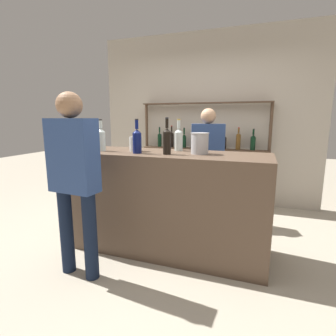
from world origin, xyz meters
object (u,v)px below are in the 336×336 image
object	(u,v)px
counter_bottle_1	(101,139)
customer_left	(74,172)
counter_bottle_3	(179,139)
counter_bottle_0	(137,140)
cork_jar	(136,144)
counter_bottle_2	(167,140)
ice_bucket	(200,143)
server_behind_counter	(207,157)

from	to	relation	value
counter_bottle_1	customer_left	world-z (taller)	customer_left
counter_bottle_1	counter_bottle_3	distance (m)	0.84
counter_bottle_0	cork_jar	world-z (taller)	counter_bottle_0
cork_jar	customer_left	xyz separation A→B (m)	(-0.24, -0.72, -0.19)
counter_bottle_2	ice_bucket	size ratio (longest dim) A/B	1.71
server_behind_counter	ice_bucket	bearing A→B (deg)	-9.00
counter_bottle_1	cork_jar	world-z (taller)	counter_bottle_1
counter_bottle_3	cork_jar	xyz separation A→B (m)	(-0.42, -0.21, -0.05)
cork_jar	counter_bottle_2	bearing A→B (deg)	-16.33
counter_bottle_0	customer_left	world-z (taller)	customer_left
counter_bottle_2	cork_jar	size ratio (longest dim) A/B	2.30
counter_bottle_3	ice_bucket	world-z (taller)	counter_bottle_3
counter_bottle_2	server_behind_counter	xyz separation A→B (m)	(0.19, 1.11, -0.31)
ice_bucket	counter_bottle_0	bearing A→B (deg)	-165.03
ice_bucket	customer_left	bearing A→B (deg)	-141.85
server_behind_counter	counter_bottle_1	bearing A→B (deg)	-56.51
counter_bottle_3	ice_bucket	size ratio (longest dim) A/B	1.63
counter_bottle_0	ice_bucket	size ratio (longest dim) A/B	1.64
server_behind_counter	customer_left	distance (m)	1.90
ice_bucket	cork_jar	distance (m)	0.70
counter_bottle_3	counter_bottle_0	bearing A→B (deg)	-133.12
counter_bottle_0	server_behind_counter	bearing A→B (deg)	66.31
counter_bottle_2	counter_bottle_1	bearing A→B (deg)	178.51
counter_bottle_0	ice_bucket	distance (m)	0.63
cork_jar	counter_bottle_1	bearing A→B (deg)	-165.00
counter_bottle_3	cork_jar	world-z (taller)	counter_bottle_3
counter_bottle_1	customer_left	distance (m)	0.68
counter_bottle_2	counter_bottle_3	world-z (taller)	counter_bottle_2
counter_bottle_3	server_behind_counter	size ratio (longest dim) A/B	0.22
counter_bottle_1	counter_bottle_2	bearing A→B (deg)	-1.49
server_behind_counter	customer_left	world-z (taller)	customer_left
counter_bottle_2	server_behind_counter	size ratio (longest dim) A/B	0.23
counter_bottle_3	ice_bucket	bearing A→B (deg)	-34.39
ice_bucket	counter_bottle_1	bearing A→B (deg)	-173.86
counter_bottle_2	counter_bottle_3	size ratio (longest dim) A/B	1.05
counter_bottle_3	server_behind_counter	world-z (taller)	server_behind_counter
server_behind_counter	cork_jar	bearing A→B (deg)	-46.05
counter_bottle_2	ice_bucket	bearing A→B (deg)	24.24
counter_bottle_1	counter_bottle_2	world-z (taller)	counter_bottle_2
counter_bottle_2	server_behind_counter	world-z (taller)	server_behind_counter
ice_bucket	server_behind_counter	size ratio (longest dim) A/B	0.14
cork_jar	counter_bottle_0	bearing A→B (deg)	-58.47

